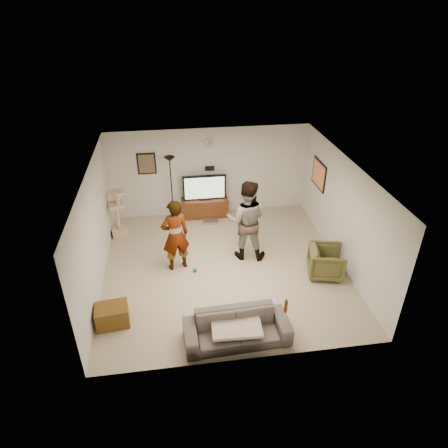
{
  "coord_description": "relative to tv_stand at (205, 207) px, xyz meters",
  "views": [
    {
      "loc": [
        -1.09,
        -7.49,
        5.63
      ],
      "look_at": [
        0.04,
        0.2,
        1.05
      ],
      "focal_mm": 31.92,
      "sensor_mm": 36.0,
      "label": 1
    }
  ],
  "objects": [
    {
      "name": "tv",
      "position": [
        0.0,
        0.0,
        0.63
      ],
      "size": [
        1.2,
        0.08,
        0.71
      ],
      "primitive_type": "cube",
      "color": "black",
      "rests_on": "tv_stand"
    },
    {
      "name": "wall_front",
      "position": [
        0.18,
        -5.25,
        0.98
      ],
      "size": [
        5.5,
        0.04,
        2.5
      ],
      "primitive_type": "cube",
      "color": "silver",
      "rests_on": "floor"
    },
    {
      "name": "armchair",
      "position": [
        2.42,
        -3.12,
        0.08
      ],
      "size": [
        0.93,
        0.91,
        0.7
      ],
      "primitive_type": "imported",
      "rotation": [
        0.0,
        0.0,
        1.33
      ],
      "color": "brown",
      "rests_on": "floor"
    },
    {
      "name": "picture_right",
      "position": [
        2.91,
        -0.9,
        1.23
      ],
      "size": [
        0.03,
        0.78,
        0.62
      ],
      "primitive_type": "cube",
      "color": "#E98752",
      "rests_on": "wall_right"
    },
    {
      "name": "wall_speaker",
      "position": [
        0.18,
        0.19,
        1.11
      ],
      "size": [
        0.25,
        0.1,
        0.1
      ],
      "primitive_type": "cube",
      "color": "black",
      "rests_on": "wall_back"
    },
    {
      "name": "wall_right",
      "position": [
        2.93,
        -2.5,
        0.98
      ],
      "size": [
        0.04,
        5.5,
        2.5
      ],
      "primitive_type": "cube",
      "color": "silver",
      "rests_on": "floor"
    },
    {
      "name": "wall_left",
      "position": [
        -2.57,
        -2.5,
        0.98
      ],
      "size": [
        0.04,
        5.5,
        2.5
      ],
      "primitive_type": "cube",
      "color": "silver",
      "rests_on": "floor"
    },
    {
      "name": "ceiling",
      "position": [
        0.18,
        -2.5,
        2.24
      ],
      "size": [
        5.5,
        5.5,
        0.02
      ],
      "primitive_type": "cube",
      "color": "silver",
      "rests_on": "wall_back"
    },
    {
      "name": "sofa",
      "position": [
        0.09,
        -4.78,
        0.01
      ],
      "size": [
        1.97,
        0.83,
        0.57
      ],
      "primitive_type": "imported",
      "rotation": [
        0.0,
        0.0,
        0.04
      ],
      "color": "#554B47",
      "rests_on": "floor"
    },
    {
      "name": "throw_blanket",
      "position": [
        0.07,
        -4.78,
        0.11
      ],
      "size": [
        0.93,
        0.74,
        0.06
      ],
      "primitive_type": "cube",
      "rotation": [
        0.0,
        0.0,
        -0.05
      ],
      "color": "beige",
      "rests_on": "sofa"
    },
    {
      "name": "toy_ball",
      "position": [
        -0.51,
        -2.61,
        -0.23
      ],
      "size": [
        0.09,
        0.09,
        0.09
      ],
      "primitive_type": "sphere",
      "color": "#045781",
      "rests_on": "floor"
    },
    {
      "name": "picture_back",
      "position": [
        -1.52,
        0.23,
        1.33
      ],
      "size": [
        0.42,
        0.03,
        0.52
      ],
      "primitive_type": "cube",
      "color": "brown",
      "rests_on": "wall_back"
    },
    {
      "name": "wall_clock",
      "position": [
        0.18,
        0.22,
        1.83
      ],
      "size": [
        0.26,
        0.04,
        0.26
      ],
      "primitive_type": "cylinder",
      "rotation": [
        1.57,
        0.0,
        0.0
      ],
      "color": "white",
      "rests_on": "wall_back"
    },
    {
      "name": "console_box",
      "position": [
        0.11,
        -0.4,
        -0.24
      ],
      "size": [
        0.4,
        0.3,
        0.07
      ],
      "primitive_type": "cube",
      "color": "#A8A8B5",
      "rests_on": "floor"
    },
    {
      "name": "side_table",
      "position": [
        -2.22,
        -4.02,
        -0.06
      ],
      "size": [
        0.67,
        0.54,
        0.41
      ],
      "primitive_type": "cube",
      "rotation": [
        0.0,
        0.0,
        0.12
      ],
      "color": "#553612",
      "rests_on": "floor"
    },
    {
      "name": "tv_stand",
      "position": [
        0.0,
        0.0,
        0.0
      ],
      "size": [
        1.31,
        0.45,
        0.54
      ],
      "primitive_type": "cube",
      "color": "#47210F",
      "rests_on": "floor"
    },
    {
      "name": "floor_lamp",
      "position": [
        -0.91,
        -0.13,
        0.67
      ],
      "size": [
        0.32,
        0.32,
        1.89
      ],
      "primitive_type": "cylinder",
      "color": "black",
      "rests_on": "floor"
    },
    {
      "name": "wall_back",
      "position": [
        0.18,
        0.25,
        0.98
      ],
      "size": [
        5.5,
        0.04,
        2.5
      ],
      "primitive_type": "cube",
      "color": "silver",
      "rests_on": "floor"
    },
    {
      "name": "floor",
      "position": [
        0.18,
        -2.5,
        -0.28
      ],
      "size": [
        5.5,
        5.5,
        0.02
      ],
      "primitive_type": "cube",
      "color": "tan",
      "rests_on": "ground"
    },
    {
      "name": "beer_bottle",
      "position": [
        0.98,
        -4.78,
        0.42
      ],
      "size": [
        0.06,
        0.06,
        0.25
      ],
      "primitive_type": "cylinder",
      "color": "#422807",
      "rests_on": "sofa"
    },
    {
      "name": "person_right",
      "position": [
        0.77,
        -2.12,
        0.72
      ],
      "size": [
        1.12,
        0.97,
        1.98
      ],
      "primitive_type": "imported",
      "rotation": [
        0.0,
        0.0,
        2.89
      ],
      "color": "#43539B",
      "rests_on": "floor"
    },
    {
      "name": "person_left",
      "position": [
        -0.9,
        -2.36,
        0.6
      ],
      "size": [
        0.72,
        0.57,
        1.75
      ],
      "primitive_type": "imported",
      "rotation": [
        0.0,
        0.0,
        3.4
      ],
      "color": "gray",
      "rests_on": "floor"
    },
    {
      "name": "tv_screen",
      "position": [
        0.0,
        -0.04,
        0.63
      ],
      "size": [
        1.1,
        0.01,
        0.63
      ],
      "primitive_type": "cube",
      "color": "#38D810",
      "rests_on": "tv"
    },
    {
      "name": "cat_tree",
      "position": [
        -2.35,
        -0.68,
        0.38
      ],
      "size": [
        0.51,
        0.51,
        1.3
      ],
      "primitive_type": "cube",
      "rotation": [
        0.0,
        0.0,
        0.26
      ],
      "color": "tan",
      "rests_on": "floor"
    }
  ]
}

